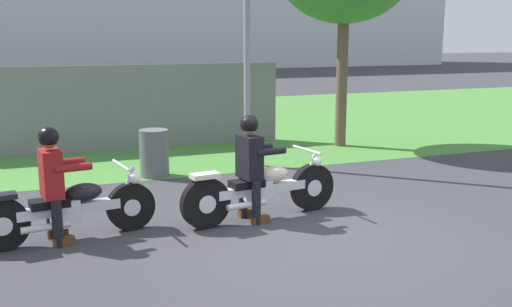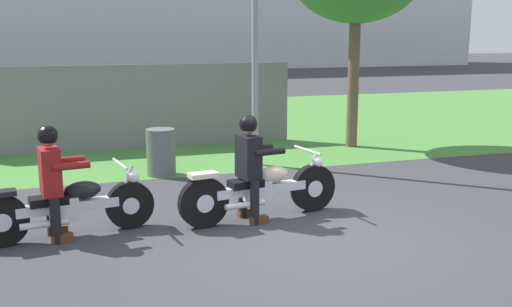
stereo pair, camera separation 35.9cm
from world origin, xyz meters
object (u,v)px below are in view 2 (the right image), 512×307
motorcycle_lead (261,190)px  motorcycle_follow (69,207)px  rider_lead (250,160)px  rider_follow (52,174)px  trash_can (161,152)px

motorcycle_lead → motorcycle_follow: motorcycle_lead is taller
rider_lead → motorcycle_follow: 2.31m
rider_follow → motorcycle_lead: bearing=-9.1°
motorcycle_lead → rider_lead: (-0.17, -0.02, 0.42)m
rider_lead → trash_can: bearing=94.8°
motorcycle_follow → trash_can: bearing=52.6°
rider_follow → trash_can: (1.75, 2.87, -0.39)m
rider_lead → motorcycle_lead: bearing=-0.8°
rider_follow → motorcycle_follow: bearing=-0.9°
motorcycle_lead → rider_lead: rider_lead is taller
motorcycle_lead → rider_follow: 2.63m
motorcycle_lead → trash_can: bearing=97.9°
motorcycle_follow → trash_can: (1.58, 2.85, 0.03)m
trash_can → rider_lead: bearing=-76.8°
trash_can → motorcycle_lead: bearing=-73.7°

